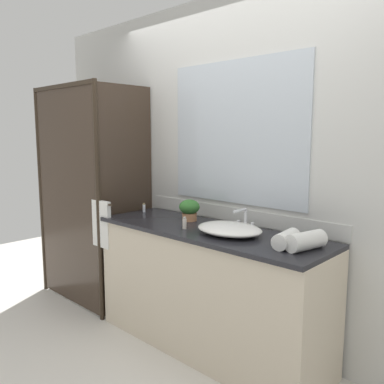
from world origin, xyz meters
name	(u,v)px	position (x,y,z in m)	size (l,w,h in m)	color
ground_plane	(207,347)	(0.00, 0.00, 0.00)	(8.00, 8.00, 0.00)	silver
wall_back_with_mirror	(238,169)	(0.00, 0.34, 1.31)	(4.40, 0.06, 2.60)	silver
vanity_cabinet	(208,289)	(0.00, 0.01, 0.45)	(1.80, 0.58, 0.90)	beige
shower_enclosure	(86,197)	(-1.27, -0.19, 1.02)	(1.20, 0.59, 2.00)	#2D2319
sink_basin	(229,229)	(0.21, -0.01, 0.94)	(0.47, 0.36, 0.07)	white
faucet	(244,222)	(0.21, 0.16, 0.95)	(0.17, 0.16, 0.15)	silver
potted_plant	(189,209)	(-0.28, 0.11, 0.99)	(0.16, 0.16, 0.17)	#B77A51
amenity_bottle_conditioner	(144,208)	(-0.81, 0.09, 0.94)	(0.03, 0.03, 0.08)	silver
amenity_bottle_body_wash	(184,223)	(-0.12, -0.11, 0.94)	(0.03, 0.03, 0.08)	silver
rolled_towel_near_edge	(306,241)	(0.76, 0.00, 0.95)	(0.11, 0.11, 0.26)	white
rolled_towel_middle	(286,239)	(0.65, -0.03, 0.95)	(0.10, 0.10, 0.22)	white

